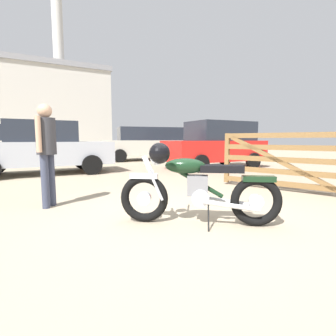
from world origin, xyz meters
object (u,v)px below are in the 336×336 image
object	(u,v)px
pale_sedan_back	(42,148)
timber_gate	(292,159)
bystander	(46,145)
dark_sedan_left	(154,142)
vintage_motorcycle	(195,187)
blue_hatchback_right	(148,143)
white_estate_far	(18,143)
silver_sedan_mid	(217,144)

from	to	relation	value
pale_sedan_back	timber_gate	bearing A→B (deg)	129.09
bystander	dark_sedan_left	bearing A→B (deg)	94.10
vintage_motorcycle	blue_hatchback_right	xyz separation A→B (m)	(2.73, 10.15, 0.45)
white_estate_far	timber_gate	bearing A→B (deg)	-51.91
timber_gate	vintage_motorcycle	bearing A→B (deg)	82.36
silver_sedan_mid	pale_sedan_back	size ratio (longest dim) A/B	0.93
vintage_motorcycle	silver_sedan_mid	bearing A→B (deg)	-96.43
silver_sedan_mid	dark_sedan_left	bearing A→B (deg)	-102.26
vintage_motorcycle	pale_sedan_back	distance (m)	6.51
timber_gate	silver_sedan_mid	bearing A→B (deg)	-41.30
vintage_motorcycle	dark_sedan_left	size ratio (longest dim) A/B	0.47
silver_sedan_mid	blue_hatchback_right	distance (m)	4.83
vintage_motorcycle	white_estate_far	bearing A→B (deg)	-42.35
timber_gate	white_estate_far	xyz separation A→B (m)	(-6.21, 9.08, 0.24)
timber_gate	white_estate_far	world-z (taller)	white_estate_far
bystander	blue_hatchback_right	distance (m)	9.60
blue_hatchback_right	white_estate_far	world-z (taller)	same
white_estate_far	pale_sedan_back	bearing A→B (deg)	-69.28
blue_hatchback_right	white_estate_far	distance (m)	6.07
vintage_motorcycle	pale_sedan_back	xyz separation A→B (m)	(-2.13, 6.15, 0.34)
bystander	white_estate_far	bearing A→B (deg)	129.91
vintage_motorcycle	silver_sedan_mid	xyz separation A→B (m)	(3.95, 5.48, 0.43)
timber_gate	silver_sedan_mid	size ratio (longest dim) A/B	0.58
bystander	white_estate_far	world-z (taller)	white_estate_far
silver_sedan_mid	blue_hatchback_right	bearing A→B (deg)	-79.84
pale_sedan_back	blue_hatchback_right	size ratio (longest dim) A/B	0.90
blue_hatchback_right	white_estate_far	xyz separation A→B (m)	(-6.07, -0.03, 0.00)
pale_sedan_back	blue_hatchback_right	distance (m)	6.29
dark_sedan_left	silver_sedan_mid	bearing A→B (deg)	-101.00
vintage_motorcycle	dark_sedan_left	bearing A→B (deg)	-78.53
dark_sedan_left	pale_sedan_back	bearing A→B (deg)	-128.11
vintage_motorcycle	timber_gate	xyz separation A→B (m)	(2.87, 1.04, 0.21)
vintage_motorcycle	white_estate_far	xyz separation A→B (m)	(-3.34, 10.12, 0.45)
white_estate_far	dark_sedan_left	distance (m)	11.33
vintage_motorcycle	blue_hatchback_right	distance (m)	10.52
pale_sedan_back	blue_hatchback_right	xyz separation A→B (m)	(4.86, 4.00, 0.10)
blue_hatchback_right	dark_sedan_left	distance (m)	7.55
dark_sedan_left	vintage_motorcycle	bearing A→B (deg)	-111.15
bystander	pale_sedan_back	distance (m)	4.49
pale_sedan_back	white_estate_far	xyz separation A→B (m)	(-1.22, 3.97, 0.10)
silver_sedan_mid	bystander	bearing A→B (deg)	29.05
bystander	blue_hatchback_right	size ratio (longest dim) A/B	0.34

